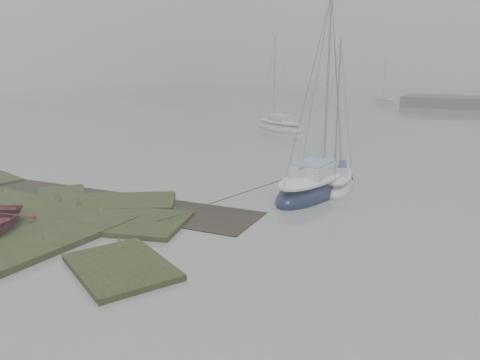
# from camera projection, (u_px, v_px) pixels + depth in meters

# --- Properties ---
(ground) EXTENTS (160.00, 160.00, 0.00)m
(ground) POSITION_uv_depth(u_px,v_px,m) (375.00, 135.00, 39.59)
(ground) COLOR slate
(ground) RESTS_ON ground
(sailboat_main) EXTENTS (2.58, 6.96, 9.68)m
(sailboat_main) POSITION_uv_depth(u_px,v_px,m) (316.00, 186.00, 22.03)
(sailboat_main) COLOR black
(sailboat_main) RESTS_ON ground
(sailboat_white) EXTENTS (3.50, 5.72, 7.67)m
(sailboat_white) POSITION_uv_depth(u_px,v_px,m) (334.00, 181.00, 23.26)
(sailboat_white) COLOR silver
(sailboat_white) RESTS_ON ground
(sailboat_far_a) EXTENTS (6.52, 4.89, 8.91)m
(sailboat_far_a) POSITION_uv_depth(u_px,v_px,m) (279.00, 127.00, 42.59)
(sailboat_far_a) COLOR silver
(sailboat_far_a) RESTS_ON ground
(sailboat_far_c) EXTENTS (4.62, 4.38, 6.78)m
(sailboat_far_c) POSITION_uv_depth(u_px,v_px,m) (385.00, 101.00, 71.12)
(sailboat_far_c) COLOR silver
(sailboat_far_c) RESTS_ON ground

